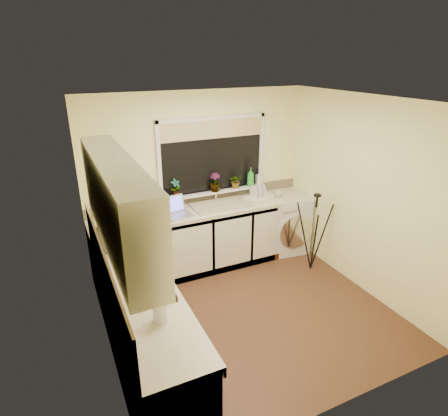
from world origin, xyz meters
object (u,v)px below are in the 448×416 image
kettle (139,246)px  glass_jug (160,312)px  microwave (117,232)px  laptop (176,210)px  dish_rack (259,198)px  plant_a (176,188)px  washing_machine (284,223)px  cup_back (278,193)px  soap_bottle_clear (259,177)px  steel_jar (146,298)px  plant_d (236,181)px  plant_c (215,182)px  cup_left (151,290)px  soap_bottle_green (251,177)px  tripod (314,233)px

kettle → glass_jug: 1.16m
microwave → laptop: bearing=-43.4°
dish_rack → plant_a: size_ratio=1.49×
washing_machine → cup_back: 0.52m
laptop → soap_bottle_clear: soap_bottle_clear is taller
steel_jar → plant_d: bearing=46.9°
laptop → microwave: bearing=-159.4°
plant_c → plant_d: plant_c is taller
microwave → plant_d: 2.01m
glass_jug → cup_left: size_ratio=1.73×
plant_d → dish_rack: bearing=-41.0°
dish_rack → soap_bottle_green: size_ratio=1.38×
laptop → soap_bottle_green: bearing=0.7°
washing_machine → cup_back: (-0.12, 0.02, 0.50)m
plant_a → washing_machine: bearing=-8.4°
washing_machine → plant_c: (-1.06, 0.23, 0.74)m
plant_d → cup_left: plant_d is taller
kettle → soap_bottle_clear: 2.39m
tripod → dish_rack: bearing=127.9°
plant_c → soap_bottle_clear: (0.74, 0.02, -0.03)m
kettle → soap_bottle_clear: bearing=27.9°
laptop → cup_left: bearing=-125.6°
steel_jar → soap_bottle_green: 2.89m
tripod → glass_jug: (-2.56, -1.32, 0.41)m
glass_jug → plant_a: (0.89, 2.26, 0.19)m
microwave → plant_a: plant_a is taller
laptop → plant_d: plant_d is taller
soap_bottle_clear → cup_back: 0.37m
glass_jug → steel_jar: (-0.05, 0.26, -0.03)m
tripod → soap_bottle_green: size_ratio=4.12×
dish_rack → steel_jar: size_ratio=3.41×
kettle → microwave: (-0.16, 0.35, 0.05)m
soap_bottle_green → laptop: bearing=-169.3°
plant_a → cup_back: size_ratio=2.08×
microwave → kettle: bearing=-139.8°
plant_a → cup_left: bearing=-114.8°
plant_d → kettle: bearing=-147.2°
dish_rack → steel_jar: bearing=-162.3°
kettle → steel_jar: bearing=-99.7°
plant_a → plant_d: (0.92, -0.01, -0.02)m
glass_jug → soap_bottle_green: bearing=47.7°
laptop → plant_c: size_ratio=1.43×
washing_machine → microwave: (-2.58, -0.52, 0.60)m
soap_bottle_clear → kettle: bearing=-152.1°
cup_left → plant_d: bearing=46.4°
microwave → soap_bottle_green: (2.10, 0.74, 0.14)m
cup_left → washing_machine: bearing=33.1°
soap_bottle_clear → laptop: bearing=-169.5°
glass_jug → cup_left: glass_jug is taller
laptop → glass_jug: laptop is taller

